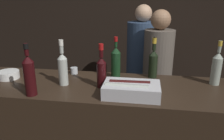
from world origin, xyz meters
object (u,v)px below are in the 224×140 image
Objects in this scene: red_wine_bottle_tall at (101,70)px; person_blond_tee at (141,63)px; champagne_bottle at (153,62)px; ice_bin_with_bottles at (131,89)px; red_wine_bottle_burgundy at (116,62)px; red_wine_bottle_black_foil at (29,74)px; bowl_white at (9,75)px; person_in_hoodie at (157,75)px; rose_wine_bottle at (217,67)px; candle_votive at (74,71)px; white_wine_bottle at (63,67)px.

person_blond_tee is at bearing 77.44° from red_wine_bottle_tall.
ice_bin_with_bottles is at bearing -111.23° from champagne_bottle.
red_wine_bottle_burgundy reaches higher than champagne_bottle.
red_wine_bottle_tall is at bearing 25.30° from red_wine_bottle_black_foil.
person_in_hoodie is (1.29, 0.77, -0.20)m from bowl_white.
ice_bin_with_bottles is 1.13× the size of champagne_bottle.
champagne_bottle is at bearing 169.81° from rose_wine_bottle.
red_wine_bottle_black_foil is (0.36, -0.28, 0.12)m from bowl_white.
bowl_white is at bearing -170.07° from red_wine_bottle_burgundy.
red_wine_bottle_black_foil is at bearing -165.90° from person_blond_tee.
person_in_hoodie is at bearing 36.40° from candle_votive.
bowl_white is 0.52× the size of red_wine_bottle_tall.
ice_bin_with_bottles is 1.12× the size of rose_wine_bottle.
red_wine_bottle_tall is 1.00m from person_in_hoodie.
red_wine_bottle_black_foil is 0.27m from white_wine_bottle.
rose_wine_bottle is 1.40m from red_wine_bottle_black_foil.
red_wine_bottle_black_foil is 1.04× the size of red_wine_bottle_burgundy.
rose_wine_bottle reaches higher than red_wine_bottle_tall.
person_in_hoodie reaches higher than candle_votive.
champagne_bottle reaches higher than bowl_white.
candle_votive is 0.29m from white_wine_bottle.
red_wine_bottle_tall is 0.96× the size of red_wine_bottle_burgundy.
red_wine_bottle_burgundy is at bearing 9.93° from bowl_white.
rose_wine_bottle is at bearing -3.47° from candle_votive.
person_blond_tee is at bearing 63.17° from red_wine_bottle_black_foil.
red_wine_bottle_burgundy is at bearing 39.21° from red_wine_bottle_black_foil.
rose_wine_bottle is at bearing -2.06° from red_wine_bottle_burgundy.
person_in_hoodie reaches higher than white_wine_bottle.
champagne_bottle is 1.01m from person_blond_tee.
red_wine_bottle_black_foil is (-0.15, -0.48, 0.13)m from candle_votive.
ice_bin_with_bottles is 0.39m from red_wine_bottle_burgundy.
red_wine_bottle_burgundy is 0.79m from person_in_hoodie.
person_in_hoodie is (0.46, 0.83, -0.31)m from red_wine_bottle_tall.
ice_bin_with_bottles is 0.71m from red_wine_bottle_black_foil.
ice_bin_with_bottles is 0.45m from champagne_bottle.
red_wine_bottle_tall is 0.20× the size of person_blond_tee.
person_blond_tee is (0.04, 1.37, -0.21)m from ice_bin_with_bottles.
white_wine_bottle is (-0.54, 0.13, 0.09)m from ice_bin_with_bottles.
red_wine_bottle_tall reaches higher than ice_bin_with_bottles.
ice_bin_with_bottles is 6.11× the size of candle_votive.
champagne_bottle is 0.93× the size of red_wine_bottle_black_foil.
ice_bin_with_bottles is at bearing -36.04° from candle_votive.
champagne_bottle is (0.70, 0.02, 0.11)m from candle_votive.
bowl_white is 1.24m from champagne_bottle.
red_wine_bottle_burgundy is (-0.80, 0.03, 0.00)m from rose_wine_bottle.
rose_wine_bottle reaches higher than ice_bin_with_bottles.
red_wine_bottle_burgundy is at bearing 177.94° from rose_wine_bottle.
person_blond_tee is at bearing 59.10° from candle_votive.
candle_votive is 0.04× the size of person_blond_tee.
champagne_bottle is at bearing 21.72° from white_wine_bottle.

